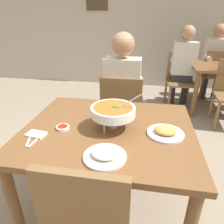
# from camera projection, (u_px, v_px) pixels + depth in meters

# --- Properties ---
(ground_plane) EXTENTS (16.00, 16.00, 0.00)m
(ground_plane) POSITION_uv_depth(u_px,v_px,m) (109.00, 202.00, 1.75)
(ground_plane) COLOR gray
(cafe_rear_partition) EXTENTS (10.00, 0.10, 3.00)m
(cafe_rear_partition) POSITION_uv_depth(u_px,v_px,m) (139.00, 11.00, 4.07)
(cafe_rear_partition) COLOR #BCB2A3
(cafe_rear_partition) RESTS_ON ground_plane
(dining_table_main) EXTENTS (1.17, 0.98, 0.74)m
(dining_table_main) POSITION_uv_depth(u_px,v_px,m) (109.00, 140.00, 1.47)
(dining_table_main) COLOR brown
(dining_table_main) RESTS_ON ground_plane
(chair_diner_main) EXTENTS (0.44, 0.44, 0.90)m
(chair_diner_main) POSITION_uv_depth(u_px,v_px,m) (122.00, 110.00, 2.22)
(chair_diner_main) COLOR brown
(chair_diner_main) RESTS_ON ground_plane
(diner_main) EXTENTS (0.40, 0.45, 1.31)m
(diner_main) POSITION_uv_depth(u_px,v_px,m) (123.00, 89.00, 2.14)
(diner_main) COLOR #2D2D38
(diner_main) RESTS_ON ground_plane
(curry_bowl) EXTENTS (0.33, 0.30, 0.26)m
(curry_bowl) POSITION_uv_depth(u_px,v_px,m) (113.00, 111.00, 1.36)
(curry_bowl) COLOR silver
(curry_bowl) RESTS_ON dining_table_main
(rice_plate) EXTENTS (0.24, 0.24, 0.06)m
(rice_plate) POSITION_uv_depth(u_px,v_px,m) (105.00, 155.00, 1.12)
(rice_plate) COLOR white
(rice_plate) RESTS_ON dining_table_main
(appetizer_plate) EXTENTS (0.24, 0.24, 0.06)m
(appetizer_plate) POSITION_uv_depth(u_px,v_px,m) (166.00, 132.00, 1.34)
(appetizer_plate) COLOR white
(appetizer_plate) RESTS_ON dining_table_main
(sauce_dish) EXTENTS (0.09, 0.09, 0.02)m
(sauce_dish) POSITION_uv_depth(u_px,v_px,m) (63.00, 127.00, 1.41)
(sauce_dish) COLOR white
(sauce_dish) RESTS_ON dining_table_main
(napkin_folded) EXTENTS (0.13, 0.10, 0.02)m
(napkin_folded) POSITION_uv_depth(u_px,v_px,m) (36.00, 134.00, 1.33)
(napkin_folded) COLOR white
(napkin_folded) RESTS_ON dining_table_main
(fork_utensil) EXTENTS (0.06, 0.17, 0.01)m
(fork_utensil) POSITION_uv_depth(u_px,v_px,m) (29.00, 139.00, 1.29)
(fork_utensil) COLOR silver
(fork_utensil) RESTS_ON dining_table_main
(spoon_utensil) EXTENTS (0.03, 0.17, 0.01)m
(spoon_utensil) POSITION_uv_depth(u_px,v_px,m) (37.00, 140.00, 1.29)
(spoon_utensil) COLOR silver
(spoon_utensil) RESTS_ON dining_table_main
(dining_table_far) EXTENTS (1.00, 0.80, 0.74)m
(dining_table_far) POSITION_uv_depth(u_px,v_px,m) (223.00, 74.00, 3.20)
(dining_table_far) COLOR brown
(dining_table_far) RESTS_ON ground_plane
(chair_bg_left) EXTENTS (0.48, 0.48, 0.90)m
(chair_bg_left) POSITION_uv_depth(u_px,v_px,m) (215.00, 72.00, 3.66)
(chair_bg_left) COLOR brown
(chair_bg_left) RESTS_ON ground_plane
(chair_bg_middle) EXTENTS (0.48, 0.48, 0.90)m
(chair_bg_middle) POSITION_uv_depth(u_px,v_px,m) (180.00, 77.00, 3.41)
(chair_bg_middle) COLOR brown
(chair_bg_middle) RESTS_ON ground_plane
(patron_bg_left) EXTENTS (0.40, 0.45, 1.31)m
(patron_bg_left) POSITION_uv_depth(u_px,v_px,m) (215.00, 58.00, 3.65)
(patron_bg_left) COLOR #2D2D38
(patron_bg_left) RESTS_ON ground_plane
(patron_bg_middle) EXTENTS (0.40, 0.45, 1.31)m
(patron_bg_middle) POSITION_uv_depth(u_px,v_px,m) (183.00, 63.00, 3.30)
(patron_bg_middle) COLOR #2D2D38
(patron_bg_middle) RESTS_ON ground_plane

